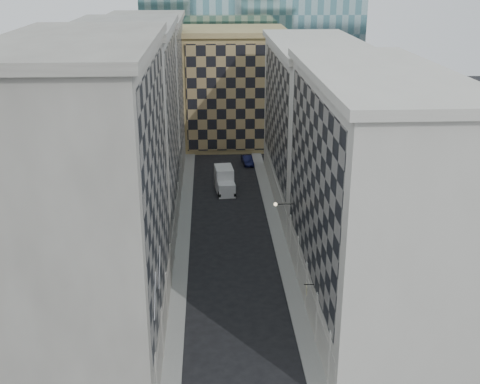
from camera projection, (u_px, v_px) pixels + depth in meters
name	position (u px, v px, depth m)	size (l,w,h in m)	color
sidewalk_west	(183.00, 237.00, 66.22)	(1.50, 100.00, 0.15)	gray
sidewalk_east	(278.00, 235.00, 66.73)	(1.50, 100.00, 0.15)	gray
bldg_left_a	(92.00, 203.00, 44.04)	(10.80, 22.80, 23.70)	gray
bldg_left_b	(128.00, 132.00, 64.77)	(10.80, 22.80, 22.70)	gray
bldg_left_c	(147.00, 95.00, 85.50)	(10.80, 22.80, 21.70)	gray
bldg_right_a	(369.00, 197.00, 49.38)	(10.80, 26.80, 20.70)	beige
bldg_right_b	(314.00, 122.00, 74.77)	(10.80, 28.80, 19.70)	beige
tan_block	(234.00, 87.00, 98.67)	(16.80, 14.80, 18.80)	tan
flagpoles_left	(157.00, 281.00, 40.96)	(0.10, 6.33, 2.33)	gray
bracket_lamp	(277.00, 204.00, 58.92)	(1.98, 0.36, 0.36)	black
box_truck	(225.00, 181.00, 79.70)	(2.75, 5.77, 3.07)	white
dark_car	(247.00, 160.00, 90.47)	(1.42, 4.08, 1.34)	black
shop_sign	(307.00, 289.00, 48.21)	(0.83, 0.73, 0.81)	black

